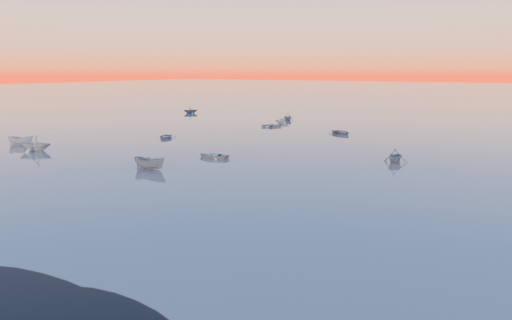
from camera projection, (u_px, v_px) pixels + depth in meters
The scene contains 4 objects.
ground at pixel (428, 117), 110.39m from camera, with size 600.00×600.00×0.00m, color #6A5E58.
mud_lobes at pixel (6, 289), 24.30m from camera, with size 140.00×6.00×0.07m, color black, non-canonical shape.
moored_fleet at pixel (360, 145), 70.32m from camera, with size 124.00×58.00×1.20m, color silver, non-canonical shape.
boat_near_left at pixel (166, 138), 76.89m from camera, with size 3.63×1.51×0.91m, color gray.
Camera 1 is at (21.93, -14.63, 10.62)m, focal length 35.00 mm.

